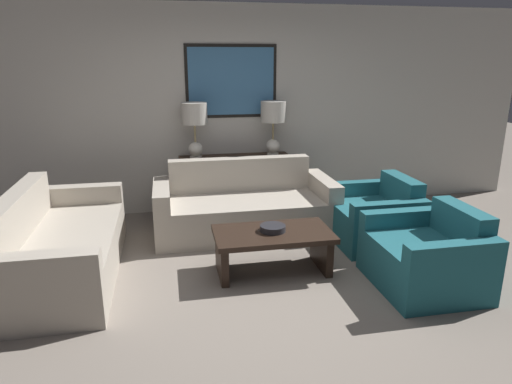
# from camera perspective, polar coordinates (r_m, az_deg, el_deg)

# --- Properties ---
(ground_plane) EXTENTS (20.00, 20.00, 0.00)m
(ground_plane) POSITION_cam_1_polar(r_m,az_deg,el_deg) (4.10, 2.36, -12.56)
(ground_plane) COLOR slate
(back_wall) EXTENTS (8.31, 0.12, 2.65)m
(back_wall) POSITION_cam_1_polar(r_m,az_deg,el_deg) (6.10, -3.12, 10.20)
(back_wall) COLOR beige
(back_wall) RESTS_ON ground_plane
(console_table) EXTENTS (1.43, 0.40, 0.77)m
(console_table) POSITION_cam_1_polar(r_m,az_deg,el_deg) (6.01, -2.60, 0.90)
(console_table) COLOR #332319
(console_table) RESTS_ON ground_plane
(table_lamp_left) EXTENTS (0.32, 0.32, 0.70)m
(table_lamp_left) POSITION_cam_1_polar(r_m,az_deg,el_deg) (5.79, -7.70, 8.87)
(table_lamp_left) COLOR silver
(table_lamp_left) RESTS_ON console_table
(table_lamp_right) EXTENTS (0.32, 0.32, 0.70)m
(table_lamp_right) POSITION_cam_1_polar(r_m,az_deg,el_deg) (5.94, 2.16, 9.19)
(table_lamp_right) COLOR silver
(table_lamp_right) RESTS_ON console_table
(couch_by_back_wall) EXTENTS (2.07, 0.93, 0.82)m
(couch_by_back_wall) POSITION_cam_1_polar(r_m,az_deg,el_deg) (5.39, -1.47, -2.05)
(couch_by_back_wall) COLOR #ADA393
(couch_by_back_wall) RESTS_ON ground_plane
(couch_by_side) EXTENTS (0.93, 2.07, 0.82)m
(couch_by_side) POSITION_cam_1_polar(r_m,az_deg,el_deg) (4.68, -23.37, -6.40)
(couch_by_side) COLOR #ADA393
(couch_by_side) RESTS_ON ground_plane
(coffee_table) EXTENTS (1.11, 0.62, 0.41)m
(coffee_table) POSITION_cam_1_polar(r_m,az_deg,el_deg) (4.36, 2.12, -6.33)
(coffee_table) COLOR black
(coffee_table) RESTS_ON ground_plane
(decorative_bowl) EXTENTS (0.24, 0.24, 0.06)m
(decorative_bowl) POSITION_cam_1_polar(r_m,az_deg,el_deg) (4.32, 2.11, -4.54)
(decorative_bowl) COLOR #232328
(decorative_bowl) RESTS_ON coffee_table
(armchair_near_back_wall) EXTENTS (0.85, 0.97, 0.73)m
(armchair_near_back_wall) POSITION_cam_1_polar(r_m,az_deg,el_deg) (5.27, 14.54, -3.15)
(armchair_near_back_wall) COLOR #1E5B66
(armchair_near_back_wall) RESTS_ON ground_plane
(armchair_near_camera) EXTENTS (0.85, 0.97, 0.73)m
(armchair_near_camera) POSITION_cam_1_polar(r_m,az_deg,el_deg) (4.39, 20.57, -7.68)
(armchair_near_camera) COLOR #1E5B66
(armchair_near_camera) RESTS_ON ground_plane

